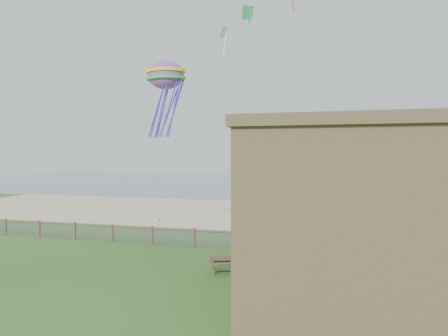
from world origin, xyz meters
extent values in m
plane|color=#2B521C|center=(0.00, 0.00, 0.00)|extent=(160.00, 160.00, 0.00)
cube|color=tan|center=(0.00, 22.00, 0.00)|extent=(72.00, 20.00, 0.02)
cube|color=slate|center=(0.00, 66.00, 0.00)|extent=(160.00, 68.00, 0.02)
cube|color=brown|center=(13.00, -1.00, 3.50)|extent=(15.00, 10.00, 7.00)
cube|color=brown|center=(13.00, 5.00, 0.25)|extent=(15.00, 2.00, 0.50)
camera|label=1|loc=(8.64, -18.56, 6.11)|focal=32.00mm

